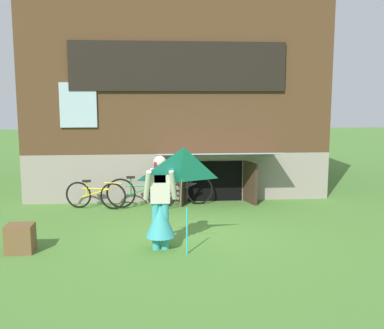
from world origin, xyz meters
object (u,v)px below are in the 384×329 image
Objects in this scene: kite at (184,176)px; person at (160,210)px; wooden_crate at (20,238)px; bicycle_green at (141,193)px; bicycle_black at (182,191)px; bicycle_yellow at (96,195)px.

person is at bearing 123.68° from kite.
bicycle_green is at bearing 56.01° from wooden_crate.
bicycle_black reaches higher than bicycle_yellow.
bicycle_black is at bearing 20.67° from bicycle_green.
person is 0.99m from kite.
kite is 1.19× the size of bicycle_yellow.
person is at bearing -1.06° from wooden_crate.
kite reaches higher than wooden_crate.
kite is at bearing -106.51° from bicycle_black.
bicycle_green is at bearing 102.39° from kite.
bicycle_black is 2.10m from bicycle_yellow.
bicycle_yellow is (-2.09, -0.13, -0.03)m from bicycle_black.
bicycle_green is (-0.80, 3.63, -1.03)m from kite.
wooden_crate is at bearing -146.90° from bicycle_black.
person is 3.10m from bicycle_green.
bicycle_black is at bearing 102.59° from person.
bicycle_black is 1.02m from bicycle_green.
person is at bearing -72.58° from bicycle_green.
bicycle_green is 3.44× the size of wooden_crate.
bicycle_yellow is 3.21m from wooden_crate.
wooden_crate is at bearing 167.61° from kite.
kite reaches higher than bicycle_yellow.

